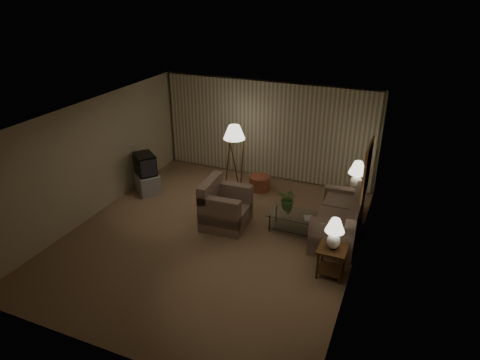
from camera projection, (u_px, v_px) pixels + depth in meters
name	position (u px, v px, depth m)	size (l,w,h in m)	color
ground	(213.00, 235.00, 9.36)	(7.00, 7.00, 0.00)	#9A7555
room_shell	(240.00, 138.00, 9.87)	(6.04, 7.02, 2.72)	#BDB491
sofa	(338.00, 221.00, 9.13)	(1.83, 0.98, 0.80)	#806B5C
armchair	(226.00, 208.00, 9.58)	(1.11, 1.06, 0.85)	#806B5C
side_table_near	(332.00, 257.00, 7.95)	(0.52, 0.52, 0.60)	#3A200F
side_table_far	(354.00, 197.00, 10.12)	(0.52, 0.44, 0.60)	#3A200F
table_lamp_near	(335.00, 231.00, 7.71)	(0.36, 0.36, 0.62)	white
table_lamp_far	(357.00, 173.00, 9.86)	(0.41, 0.41, 0.72)	white
coffee_table	(294.00, 220.00, 9.42)	(1.11, 0.60, 0.41)	silver
tv_cabinet	(147.00, 182.00, 11.22)	(0.98, 0.93, 0.50)	#959597
crt_tv	(145.00, 164.00, 10.99)	(0.77, 0.74, 0.54)	black
floor_lamp	(234.00, 156.00, 11.15)	(0.56, 0.56, 1.73)	#3A200F
ottoman	(260.00, 183.00, 11.33)	(0.56, 0.56, 0.37)	#9E5035
vase	(288.00, 210.00, 9.39)	(0.14, 0.14, 0.15)	silver
flowers	(289.00, 197.00, 9.25)	(0.45, 0.39, 0.50)	#4C7B36
book	(304.00, 218.00, 9.19)	(0.18, 0.24, 0.02)	olive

